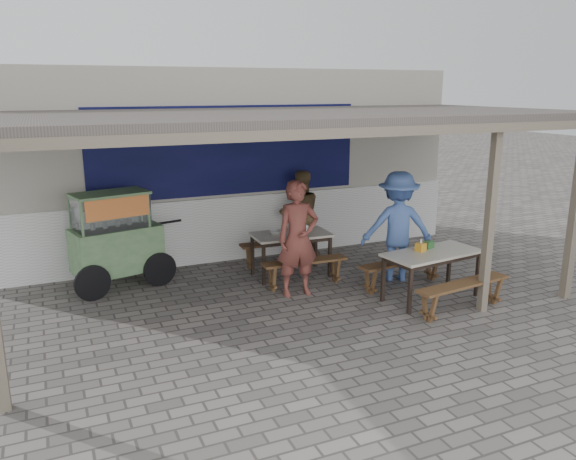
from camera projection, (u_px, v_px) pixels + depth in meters
The scene contains 17 objects.
ground at pixel (310, 313), 8.07m from camera, with size 60.00×60.00×0.00m, color slate.
back_wall at pixel (230, 164), 10.82m from camera, with size 9.00×1.28×3.50m.
warung_roof at pixel (286, 119), 8.21m from camera, with size 9.00×4.21×2.81m.
table_left at pixel (291, 238), 9.55m from camera, with size 1.34×0.77×0.75m.
bench_left_street at pixel (305, 267), 9.09m from camera, with size 1.42×0.34×0.45m.
bench_left_wall at pixel (279, 248), 10.18m from camera, with size 1.42×0.34×0.45m.
table_right at pixel (432, 257), 8.48m from camera, with size 1.59×0.89×0.75m.
bench_right_street at pixel (463, 290), 8.04m from camera, with size 1.64×0.49×0.45m.
bench_right_wall at pixel (402, 266), 9.09m from camera, with size 1.64×0.49×0.45m.
vendor_cart at pixel (115, 236), 8.95m from camera, with size 1.86×1.08×1.57m.
patron_street_side at pixel (298, 239), 8.61m from camera, with size 0.66×0.43×1.81m, color brown.
patron_wall_side at pixel (300, 214), 10.57m from camera, with size 0.81×0.63×1.67m, color brown.
patron_right_table at pixel (397, 226), 9.31m from camera, with size 1.19×0.68×1.84m, color #4C6DB7.
tissue_box at pixel (421, 247), 8.48m from camera, with size 0.13×0.13×0.13m, color orange.
donation_box at pixel (429, 245), 8.65m from camera, with size 0.16×0.11×0.11m, color #2D672F.
condiment_jar at pixel (306, 228), 9.72m from camera, with size 0.09×0.09×0.10m, color silver.
condiment_bowl at pixel (275, 232), 9.53m from camera, with size 0.18×0.18×0.05m, color white.
Camera 1 is at (-3.31, -6.77, 3.15)m, focal length 35.00 mm.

